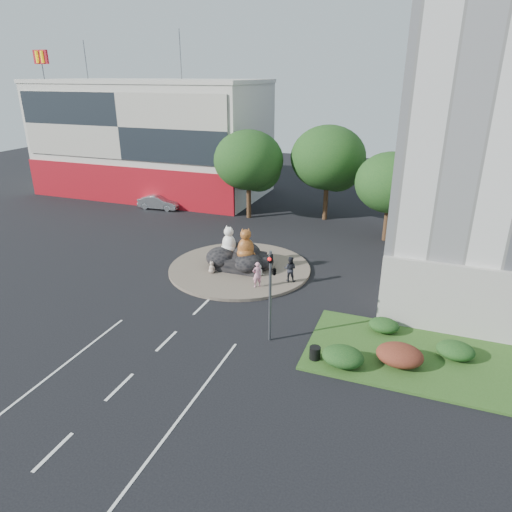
{
  "coord_description": "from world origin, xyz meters",
  "views": [
    {
      "loc": [
        11.54,
        -17.45,
        12.98
      ],
      "look_at": [
        1.93,
        8.15,
        2.0
      ],
      "focal_mm": 32.0,
      "sensor_mm": 36.0,
      "label": 1
    }
  ],
  "objects": [
    {
      "name": "grass_verge",
      "position": [
        12.0,
        3.0,
        0.06
      ],
      "size": [
        10.0,
        6.0,
        0.12
      ],
      "primitive_type": "cube",
      "color": "#294918",
      "rests_on": "ground"
    },
    {
      "name": "cat_tabby",
      "position": [
        0.59,
        9.73,
        2.18
      ],
      "size": [
        1.65,
        1.58,
        2.15
      ],
      "primitive_type": null,
      "rotation": [
        0.0,
        0.0,
        0.47
      ],
      "color": "#C55529",
      "rests_on": "rock_plinth"
    },
    {
      "name": "rock_plinth",
      "position": [
        0.0,
        10.0,
        0.65
      ],
      "size": [
        3.2,
        2.6,
        0.9
      ],
      "primitive_type": null,
      "color": "black",
      "rests_on": "roundabout_island"
    },
    {
      "name": "pedestrian_pink",
      "position": [
        2.29,
        7.41,
        1.05
      ],
      "size": [
        0.74,
        0.72,
        1.71
      ],
      "primitive_type": "imported",
      "rotation": [
        0.0,
        0.0,
        3.86
      ],
      "color": "pink",
      "rests_on": "roundabout_island"
    },
    {
      "name": "cat_white",
      "position": [
        -0.89,
        10.22,
        2.1
      ],
      "size": [
        1.49,
        1.39,
        2.0
      ],
      "primitive_type": null,
      "rotation": [
        0.0,
        0.0,
        -0.36
      ],
      "color": "white",
      "rests_on": "rock_plinth"
    },
    {
      "name": "roundabout_island",
      "position": [
        0.0,
        10.0,
        0.1
      ],
      "size": [
        10.0,
        10.0,
        0.2
      ],
      "primitive_type": "cylinder",
      "color": "brown",
      "rests_on": "ground"
    },
    {
      "name": "tree_right",
      "position": [
        9.07,
        20.06,
        4.63
      ],
      "size": [
        5.7,
        5.7,
        7.3
      ],
      "color": "#382314",
      "rests_on": "ground"
    },
    {
      "name": "hedge_mid_green",
      "position": [
        14.0,
        3.5,
        0.53
      ],
      "size": [
        1.8,
        1.44,
        0.81
      ],
      "primitive_type": "ellipsoid",
      "color": "#123915",
      "rests_on": "grass_verge"
    },
    {
      "name": "pedestrian_dark",
      "position": [
        4.0,
        9.02,
        1.05
      ],
      "size": [
        0.86,
        0.69,
        1.71
      ],
      "primitive_type": "imported",
      "rotation": [
        0.0,
        0.0,
        3.19
      ],
      "color": "black",
      "rests_on": "roundabout_island"
    },
    {
      "name": "tree_left",
      "position": [
        -3.93,
        22.06,
        5.25
      ],
      "size": [
        6.46,
        6.46,
        8.27
      ],
      "color": "#382314",
      "rests_on": "ground"
    },
    {
      "name": "hedge_near_green",
      "position": [
        9.0,
        1.0,
        0.57
      ],
      "size": [
        2.0,
        1.6,
        0.9
      ],
      "primitive_type": "ellipsoid",
      "color": "#123915",
      "rests_on": "grass_verge"
    },
    {
      "name": "kitten_calico",
      "position": [
        -1.41,
        8.44,
        0.63
      ],
      "size": [
        0.61,
        0.56,
        0.85
      ],
      "primitive_type": null,
      "rotation": [
        0.0,
        0.0,
        -0.27
      ],
      "color": "silver",
      "rests_on": "roundabout_island"
    },
    {
      "name": "kitten_white",
      "position": [
        1.82,
        9.1,
        0.6
      ],
      "size": [
        0.62,
        0.64,
        0.8
      ],
      "primitive_type": null,
      "rotation": [
        0.0,
        0.0,
        0.92
      ],
      "color": "beige",
      "rests_on": "roundabout_island"
    },
    {
      "name": "tree_mid",
      "position": [
        3.07,
        24.06,
        5.56
      ],
      "size": [
        6.84,
        6.84,
        8.76
      ],
      "color": "#382314",
      "rests_on": "ground"
    },
    {
      "name": "shophouse_block",
      "position": [
        -18.0,
        27.91,
        6.18
      ],
      "size": [
        25.2,
        12.3,
        17.4
      ],
      "color": "beige",
      "rests_on": "ground"
    },
    {
      "name": "hedge_red",
      "position": [
        11.5,
        2.0,
        0.61
      ],
      "size": [
        2.2,
        1.76,
        0.99
      ],
      "primitive_type": "ellipsoid",
      "color": "#542016",
      "rests_on": "grass_verge"
    },
    {
      "name": "parked_car",
      "position": [
        -13.71,
        21.54,
        0.71
      ],
      "size": [
        4.39,
        1.78,
        1.42
      ],
      "primitive_type": "imported",
      "rotation": [
        0.0,
        0.0,
        1.64
      ],
      "color": "#9DA1A4",
      "rests_on": "ground"
    },
    {
      "name": "traffic_light",
      "position": [
        5.1,
        2.0,
        3.62
      ],
      "size": [
        0.44,
        1.24,
        5.0
      ],
      "color": "#595B60",
      "rests_on": "ground"
    },
    {
      "name": "litter_bin",
      "position": [
        7.65,
        1.03,
        0.44
      ],
      "size": [
        0.67,
        0.67,
        0.63
      ],
      "primitive_type": "cylinder",
      "rotation": [
        0.0,
        0.0,
        0.28
      ],
      "color": "black",
      "rests_on": "grass_verge"
    },
    {
      "name": "street_lamp",
      "position": [
        12.82,
        8.0,
        4.55
      ],
      "size": [
        2.34,
        0.22,
        8.06
      ],
      "color": "#595B60",
      "rests_on": "ground"
    },
    {
      "name": "ground",
      "position": [
        0.0,
        0.0,
        0.0
      ],
      "size": [
        120.0,
        120.0,
        0.0
      ],
      "primitive_type": "plane",
      "color": "black",
      "rests_on": "ground"
    },
    {
      "name": "hedge_back_green",
      "position": [
        10.5,
        4.8,
        0.48
      ],
      "size": [
        1.6,
        1.28,
        0.72
      ],
      "primitive_type": "ellipsoid",
      "color": "#123915",
      "rests_on": "grass_verge"
    }
  ]
}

